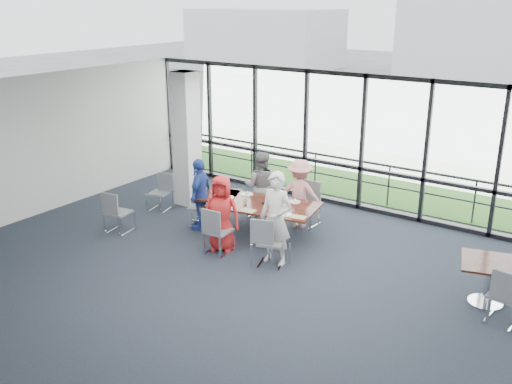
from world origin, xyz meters
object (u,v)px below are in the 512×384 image
Objects in this scene: diner_far_left at (261,186)px; chair_main_end at (198,207)px; chair_main_nr at (271,242)px; chair_spare_r at (504,296)px; chair_spare_la at (119,212)px; chair_main_fl at (260,199)px; chair_spare_lb at (159,193)px; side_table_left at (217,199)px; diner_end at (200,194)px; diner_near_right at (276,219)px; main_table at (264,209)px; chair_main_fr at (307,205)px; diner_near_left at (222,214)px; chair_main_nl at (218,231)px; side_table_right at (490,268)px; structural_column at (187,140)px; diner_far_right at (300,194)px.

chair_main_end is (-0.96, -1.02, -0.38)m from diner_far_left.
chair_main_nr is 4.06m from chair_spare_r.
chair_main_end is 0.92× the size of chair_spare_la.
chair_main_fl reaches higher than chair_spare_lb.
diner_end is at bearing -131.06° from side_table_left.
diner_near_right is 4.07m from chair_spare_r.
main_table is 2.50× the size of chair_main_fr.
chair_main_end is (-1.23, 0.74, -0.35)m from diner_near_left.
chair_main_nl is at bearing 75.03° from chair_main_fr.
side_table_left is 1.04× the size of side_table_right.
side_table_right is 1.17× the size of chair_main_nl.
side_table_right is at bearing 133.16° from chair_spare_r.
chair_spare_lb is 0.93× the size of chair_spare_r.
diner_near_left is 1.70× the size of chair_spare_la.
diner_near_right is (2.03, -0.81, 0.26)m from side_table_left.
structural_column is 2.23m from diner_far_left.
side_table_left is at bearing 32.91° from diner_far_left.
chair_spare_lb is at bearing 88.88° from chair_spare_la.
chair_main_end is 6.48m from chair_spare_r.
diner_far_left is (2.08, 0.06, -0.80)m from structural_column.
chair_spare_la is (-3.02, -2.46, -0.31)m from diner_far_right.
main_table is at bearing 179.33° from chair_spare_r.
chair_main_nr is 3.90m from chair_spare_lb.
chair_main_nr is 2.53m from chair_main_fl.
chair_spare_lb is at bearing -3.72° from diner_far_left.
chair_main_fr is (-0.44, 2.15, 0.00)m from chair_main_nr.
chair_main_nl reaches higher than side_table_right.
diner_end reaches higher than main_table.
diner_far_left reaches higher than chair_main_fl.
diner_near_left is 2.25m from chair_main_fr.
main_table is at bearing 125.91° from chair_main_fl.
chair_main_nl is at bearing 33.51° from chair_main_end.
chair_main_nr reaches higher than chair_spare_r.
diner_end is at bearing 41.04° from chair_main_fr.
chair_main_nr is (0.83, -1.01, -0.17)m from main_table.
diner_far_left reaches higher than chair_spare_lb.
side_table_left is at bearing 156.48° from diner_near_right.
structural_column is 2.52m from chair_spare_la.
main_table is 1.62m from chair_main_end.
structural_column reaches higher than chair_spare_r.
chair_main_fr reaches higher than chair_main_end.
diner_near_right is at bearing 128.67° from chair_main_fl.
chair_main_fl is at bearing 10.92° from chair_main_fr.
chair_main_fr is 4.83m from chair_spare_r.
diner_end is 0.41m from chair_main_end.
side_table_left is at bearing 33.82° from chair_spare_la.
chair_spare_lb is at bearing 21.85° from chair_main_fl.
chair_spare_lb reaches higher than side_table_right.
diner_near_left is at bearing -47.47° from side_table_left.
chair_main_nr is at bearing 55.57° from diner_end.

